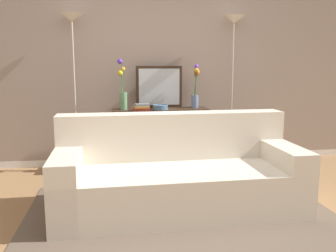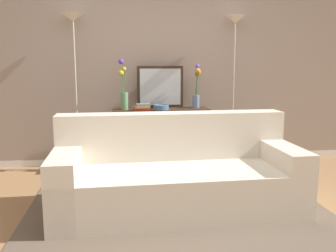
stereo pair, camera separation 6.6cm
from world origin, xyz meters
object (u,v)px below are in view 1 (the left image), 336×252
object	(u,v)px
floor_lamp_left	(73,49)
vase_short_flowers	(196,88)
book_row_under_console	(138,165)
wall_mirror	(159,87)
book_stack	(142,107)
floor_lamp_right	(233,49)
couch	(178,176)
console_table	(160,128)
vase_tall_flowers	(123,91)
fruit_bowl	(160,107)

from	to	relation	value
floor_lamp_left	vase_short_flowers	world-z (taller)	floor_lamp_left
vase_short_flowers	book_row_under_console	bearing A→B (deg)	-176.93
wall_mirror	book_stack	distance (m)	0.42
floor_lamp_right	floor_lamp_left	bearing A→B (deg)	180.00
couch	book_stack	bearing A→B (deg)	100.56
book_stack	console_table	bearing A→B (deg)	22.92
couch	floor_lamp_left	distance (m)	2.18
floor_lamp_right	book_row_under_console	world-z (taller)	floor_lamp_right
vase_tall_flowers	book_stack	world-z (taller)	vase_tall_flowers
floor_lamp_left	couch	bearing A→B (deg)	-53.78
vase_short_flowers	fruit_bowl	size ratio (longest dim) A/B	2.97
floor_lamp_right	fruit_bowl	size ratio (longest dim) A/B	10.37
console_table	floor_lamp_left	distance (m)	1.47
floor_lamp_left	console_table	bearing A→B (deg)	-5.07
wall_mirror	fruit_bowl	distance (m)	0.35
couch	console_table	xyz separation A→B (m)	(0.01, 1.35, 0.23)
vase_short_flowers	book_stack	world-z (taller)	vase_short_flowers
floor_lamp_left	floor_lamp_right	world-z (taller)	floor_lamp_right
console_table	book_row_under_console	world-z (taller)	console_table
vase_short_flowers	book_row_under_console	world-z (taller)	vase_short_flowers
vase_short_flowers	book_stack	distance (m)	0.77
console_table	floor_lamp_right	size ratio (longest dim) A/B	0.62
vase_short_flowers	floor_lamp_right	bearing A→B (deg)	6.04
fruit_bowl	book_row_under_console	size ratio (longest dim) A/B	0.45
floor_lamp_right	vase_short_flowers	xyz separation A→B (m)	(-0.51, -0.05, -0.50)
floor_lamp_right	wall_mirror	bearing A→B (deg)	177.12
floor_lamp_right	vase_tall_flowers	bearing A→B (deg)	-175.69
console_table	vase_short_flowers	distance (m)	0.70
book_stack	wall_mirror	bearing A→B (deg)	44.42
wall_mirror	vase_tall_flowers	size ratio (longest dim) A/B	0.96
console_table	vase_tall_flowers	size ratio (longest dim) A/B	1.95
fruit_bowl	book_row_under_console	distance (m)	0.82
couch	floor_lamp_right	size ratio (longest dim) A/B	1.14
fruit_bowl	floor_lamp_left	bearing A→B (deg)	169.26
console_table	floor_lamp_left	size ratio (longest dim) A/B	0.63
console_table	book_stack	bearing A→B (deg)	-157.08
floor_lamp_right	vase_tall_flowers	world-z (taller)	floor_lamp_right
floor_lamp_right	book_row_under_console	bearing A→B (deg)	-175.74
floor_lamp_right	book_stack	distance (m)	1.44
vase_short_flowers	book_row_under_console	distance (m)	1.26
vase_tall_flowers	book_row_under_console	size ratio (longest dim) A/B	1.48
floor_lamp_left	vase_tall_flowers	size ratio (longest dim) A/B	3.12
book_row_under_console	fruit_bowl	bearing A→B (deg)	-20.70
couch	fruit_bowl	size ratio (longest dim) A/B	11.84
floor_lamp_right	couch	bearing A→B (deg)	-124.52
fruit_bowl	floor_lamp_right	bearing A→B (deg)	11.43
console_table	floor_lamp_left	bearing A→B (deg)	174.93
couch	book_row_under_console	bearing A→B (deg)	101.72
wall_mirror	vase_short_flowers	world-z (taller)	vase_short_flowers
vase_short_flowers	console_table	bearing A→B (deg)	-175.06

